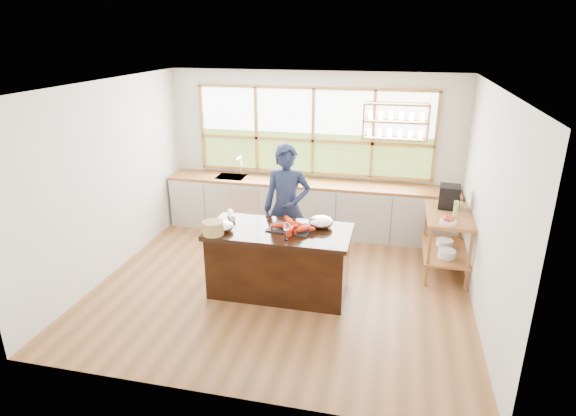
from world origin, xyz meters
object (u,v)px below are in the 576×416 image
(island, at_px, (279,261))
(cook, at_px, (287,208))
(espresso_machine, at_px, (449,197))
(wicker_basket, at_px, (213,228))

(island, xyz_separation_m, cook, (-0.07, 0.74, 0.47))
(espresso_machine, xyz_separation_m, wicker_basket, (-2.96, -1.69, -0.08))
(island, height_order, cook, cook)
(cook, xyz_separation_m, wicker_basket, (-0.70, -1.06, 0.06))
(cook, height_order, wicker_basket, cook)
(espresso_machine, bearing_deg, cook, -159.58)
(island, relative_size, wicker_basket, 6.94)
(cook, distance_m, espresso_machine, 2.35)
(cook, bearing_deg, espresso_machine, 5.77)
(island, bearing_deg, cook, 95.20)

